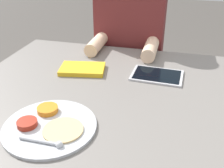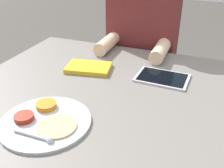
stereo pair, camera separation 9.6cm
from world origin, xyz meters
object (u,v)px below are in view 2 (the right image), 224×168
object	(u,v)px
thali_tray	(45,121)
person_diner	(141,68)
tablet_device	(162,78)
red_notebook	(89,68)

from	to	relation	value
thali_tray	person_diner	bearing A→B (deg)	84.11
tablet_device	person_diner	bearing A→B (deg)	115.59
thali_tray	red_notebook	size ratio (longest dim) A/B	1.37
red_notebook	thali_tray	bearing A→B (deg)	-84.40
thali_tray	person_diner	size ratio (longest dim) A/B	0.25
red_notebook	person_diner	world-z (taller)	person_diner
thali_tray	red_notebook	xyz separation A→B (m)	(-0.04, 0.42, 0.00)
red_notebook	person_diner	xyz separation A→B (m)	(0.13, 0.46, -0.18)
person_diner	thali_tray	bearing A→B (deg)	-95.89
red_notebook	tablet_device	distance (m)	0.34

